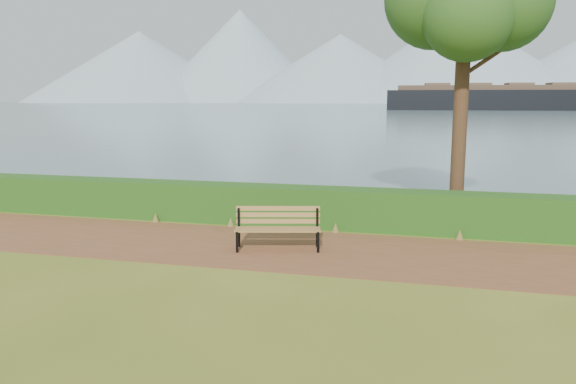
# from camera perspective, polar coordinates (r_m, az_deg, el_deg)

# --- Properties ---
(ground) EXTENTS (140.00, 140.00, 0.00)m
(ground) POSITION_cam_1_polar(r_m,az_deg,el_deg) (12.19, -4.23, -5.90)
(ground) COLOR #4F621C
(ground) RESTS_ON ground
(path) EXTENTS (40.00, 3.40, 0.01)m
(path) POSITION_cam_1_polar(r_m,az_deg,el_deg) (12.46, -3.79, -5.52)
(path) COLOR brown
(path) RESTS_ON ground
(hedge) EXTENTS (32.00, 0.85, 1.00)m
(hedge) POSITION_cam_1_polar(r_m,az_deg,el_deg) (14.50, -1.03, -1.35)
(hedge) COLOR #1B4112
(hedge) RESTS_ON ground
(water) EXTENTS (700.00, 510.00, 0.00)m
(water) POSITION_cam_1_polar(r_m,az_deg,el_deg) (271.19, 13.48, 8.58)
(water) COLOR #496776
(water) RESTS_ON ground
(mountains) EXTENTS (585.00, 190.00, 70.00)m
(mountains) POSITION_cam_1_polar(r_m,az_deg,el_deg) (418.11, 12.64, 12.65)
(mountains) COLOR #869EB3
(mountains) RESTS_ON ground
(bench) EXTENTS (1.90, 0.95, 0.92)m
(bench) POSITION_cam_1_polar(r_m,az_deg,el_deg) (12.12, -1.04, -3.38)
(bench) COLOR black
(bench) RESTS_ON ground
(cargo_ship) EXTENTS (75.11, 16.81, 22.61)m
(cargo_ship) POSITION_cam_1_polar(r_m,az_deg,el_deg) (165.70, 24.13, 8.75)
(cargo_ship) COLOR black
(cargo_ship) RESTS_ON ground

